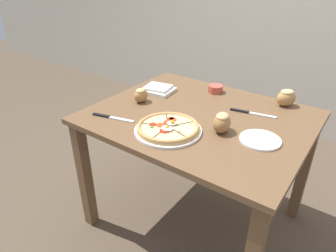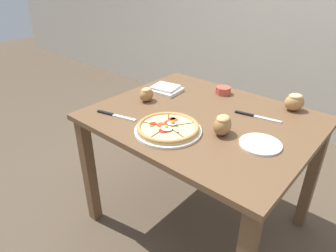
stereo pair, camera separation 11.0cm
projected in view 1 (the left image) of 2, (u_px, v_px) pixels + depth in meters
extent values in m
plane|color=brown|center=(194.00, 217.00, 1.94)|extent=(12.00, 12.00, 0.00)
cube|color=brown|center=(199.00, 117.00, 1.59)|extent=(1.11, 0.92, 0.03)
cube|color=brown|center=(85.00, 177.00, 1.74)|extent=(0.06, 0.06, 0.71)
cube|color=brown|center=(167.00, 123.00, 2.32)|extent=(0.06, 0.06, 0.71)
cube|color=brown|center=(304.00, 170.00, 1.80)|extent=(0.06, 0.06, 0.71)
cylinder|color=white|center=(168.00, 130.00, 1.42)|extent=(0.32, 0.32, 0.01)
cylinder|color=tan|center=(168.00, 128.00, 1.42)|extent=(0.30, 0.30, 0.01)
cylinder|color=#E0CC84|center=(168.00, 127.00, 1.41)|extent=(0.26, 0.26, 0.00)
torus|color=tan|center=(168.00, 127.00, 1.41)|extent=(0.30, 0.30, 0.02)
cube|color=#472D19|center=(160.00, 132.00, 1.36)|extent=(0.01, 0.13, 0.00)
cube|color=#472D19|center=(177.00, 132.00, 1.37)|extent=(0.13, 0.04, 0.00)
cube|color=#472D19|center=(181.00, 124.00, 1.43)|extent=(0.08, 0.11, 0.00)
cube|color=#472D19|center=(167.00, 120.00, 1.47)|extent=(0.09, 0.11, 0.00)
cube|color=#472D19|center=(155.00, 125.00, 1.43)|extent=(0.12, 0.05, 0.00)
cylinder|color=red|center=(153.00, 124.00, 1.43)|extent=(0.03, 0.03, 0.00)
cylinder|color=red|center=(165.00, 131.00, 1.38)|extent=(0.05, 0.05, 0.00)
cylinder|color=red|center=(168.00, 122.00, 1.45)|extent=(0.04, 0.04, 0.00)
cylinder|color=red|center=(173.00, 119.00, 1.47)|extent=(0.04, 0.04, 0.00)
cylinder|color=red|center=(171.00, 119.00, 1.48)|extent=(0.03, 0.03, 0.00)
cylinder|color=red|center=(161.00, 125.00, 1.42)|extent=(0.04, 0.04, 0.00)
ellipsoid|color=white|center=(167.00, 128.00, 1.38)|extent=(0.07, 0.06, 0.01)
sphere|color=#F4AD1E|center=(167.00, 127.00, 1.38)|extent=(0.02, 0.02, 0.02)
ellipsoid|color=white|center=(172.00, 123.00, 1.43)|extent=(0.06, 0.06, 0.01)
sphere|color=orange|center=(172.00, 122.00, 1.42)|extent=(0.02, 0.02, 0.02)
cylinder|color=#386B23|center=(161.00, 131.00, 1.37)|extent=(0.02, 0.02, 0.00)
cylinder|color=#386B23|center=(177.00, 125.00, 1.42)|extent=(0.01, 0.01, 0.00)
cylinder|color=#386B23|center=(167.00, 127.00, 1.41)|extent=(0.01, 0.01, 0.00)
cylinder|color=#477A2D|center=(152.00, 127.00, 1.41)|extent=(0.02, 0.02, 0.00)
cylinder|color=#386B23|center=(179.00, 132.00, 1.37)|extent=(0.01, 0.01, 0.00)
cylinder|color=#C64C3D|center=(216.00, 89.00, 1.85)|extent=(0.09, 0.09, 0.04)
cylinder|color=#AD1423|center=(216.00, 88.00, 1.85)|extent=(0.07, 0.07, 0.02)
cylinder|color=#C64C3D|center=(222.00, 90.00, 1.83)|extent=(0.01, 0.01, 0.04)
cylinder|color=#C64C3D|center=(222.00, 88.00, 1.86)|extent=(0.01, 0.01, 0.04)
cylinder|color=#C64C3D|center=(219.00, 87.00, 1.88)|extent=(0.01, 0.01, 0.04)
cylinder|color=#C64C3D|center=(214.00, 86.00, 1.89)|extent=(0.01, 0.01, 0.04)
cylinder|color=#C64C3D|center=(210.00, 87.00, 1.88)|extent=(0.01, 0.01, 0.04)
cylinder|color=#C64C3D|center=(209.00, 89.00, 1.85)|extent=(0.01, 0.01, 0.04)
cylinder|color=#C64C3D|center=(212.00, 91.00, 1.82)|extent=(0.01, 0.01, 0.04)
cylinder|color=#C64C3D|center=(218.00, 91.00, 1.82)|extent=(0.01, 0.01, 0.04)
cube|color=silver|center=(158.00, 90.00, 1.86)|extent=(0.20, 0.18, 0.02)
cube|color=silver|center=(158.00, 87.00, 1.86)|extent=(0.17, 0.15, 0.02)
ellipsoid|color=#B27F47|center=(286.00, 98.00, 1.66)|extent=(0.13, 0.13, 0.09)
ellipsoid|color=#EAB775|center=(287.00, 92.00, 1.65)|extent=(0.09, 0.09, 0.03)
ellipsoid|color=#A3703D|center=(141.00, 96.00, 1.71)|extent=(0.07, 0.09, 0.08)
ellipsoid|color=tan|center=(141.00, 91.00, 1.70)|extent=(0.05, 0.06, 0.02)
ellipsoid|color=olive|center=(222.00, 123.00, 1.40)|extent=(0.10, 0.12, 0.09)
ellipsoid|color=tan|center=(223.00, 116.00, 1.39)|extent=(0.07, 0.08, 0.03)
cube|color=silver|center=(121.00, 120.00, 1.53)|extent=(0.14, 0.05, 0.01)
cube|color=black|center=(101.00, 115.00, 1.57)|extent=(0.10, 0.04, 0.01)
cube|color=silver|center=(263.00, 115.00, 1.57)|extent=(0.14, 0.05, 0.01)
cube|color=black|center=(240.00, 111.00, 1.62)|extent=(0.10, 0.03, 0.01)
cylinder|color=white|center=(260.00, 140.00, 1.35)|extent=(0.19, 0.19, 0.01)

